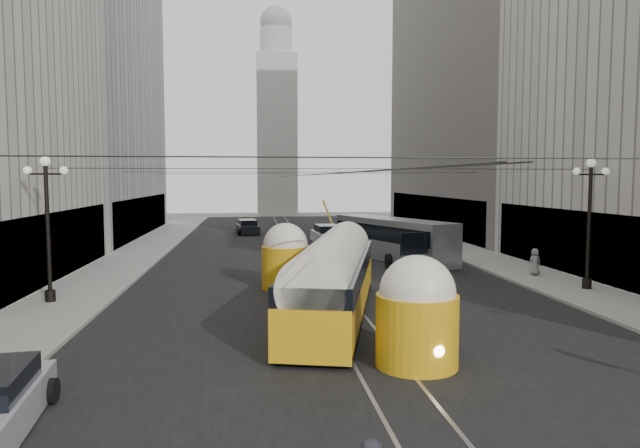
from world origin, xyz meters
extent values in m
cube|color=black|center=(0.00, 32.50, 0.00)|extent=(20.00, 85.00, 0.02)
cube|color=gray|center=(-12.00, 36.00, 0.07)|extent=(4.00, 72.00, 0.15)
cube|color=gray|center=(12.00, 36.00, 0.07)|extent=(4.00, 72.00, 0.15)
cube|color=gray|center=(-0.75, 32.50, 0.00)|extent=(0.12, 85.00, 0.04)
cube|color=gray|center=(0.75, 32.50, 0.00)|extent=(0.12, 85.00, 0.04)
cube|color=black|center=(-14.05, 24.00, 2.00)|extent=(0.10, 18.00, 3.60)
cube|color=#999999|center=(-20.00, 48.00, 14.00)|extent=(12.00, 28.00, 28.00)
cube|color=black|center=(-14.05, 48.00, 2.00)|extent=(0.10, 25.20, 3.60)
cube|color=black|center=(14.05, 22.00, 2.00)|extent=(0.10, 18.00, 3.60)
cube|color=#514C47|center=(20.00, 48.00, 16.00)|extent=(12.00, 32.00, 32.00)
cube|color=black|center=(14.05, 48.00, 2.00)|extent=(0.10, 28.80, 3.60)
cube|color=#B2AFA8|center=(0.00, 80.00, 12.00)|extent=(6.00, 6.00, 24.00)
cylinder|color=#B2AFA8|center=(0.00, 80.00, 26.00)|extent=(4.80, 4.80, 4.00)
sphere|color=gray|center=(0.00, 80.00, 28.96)|extent=(4.80, 4.80, 4.80)
cylinder|color=black|center=(-12.60, 18.00, 3.15)|extent=(0.18, 0.18, 6.00)
cylinder|color=black|center=(-12.60, 18.00, 0.40)|extent=(0.44, 0.44, 0.50)
cylinder|color=black|center=(-12.60, 18.00, 5.75)|extent=(1.60, 0.08, 0.08)
sphere|color=white|center=(-12.60, 18.00, 6.30)|extent=(0.44, 0.44, 0.44)
sphere|color=white|center=(-13.35, 18.00, 5.90)|extent=(0.36, 0.36, 0.36)
sphere|color=white|center=(-11.85, 18.00, 5.90)|extent=(0.36, 0.36, 0.36)
cylinder|color=black|center=(12.60, 18.00, 3.15)|extent=(0.18, 0.18, 6.00)
cylinder|color=black|center=(12.60, 18.00, 0.40)|extent=(0.44, 0.44, 0.50)
cylinder|color=black|center=(12.60, 18.00, 5.75)|extent=(1.60, 0.08, 0.08)
sphere|color=white|center=(12.60, 18.00, 6.30)|extent=(0.44, 0.44, 0.44)
sphere|color=white|center=(11.85, 18.00, 5.90)|extent=(0.36, 0.36, 0.36)
sphere|color=white|center=(13.35, 18.00, 5.90)|extent=(0.36, 0.36, 0.36)
cylinder|color=black|center=(0.00, 4.00, 6.00)|extent=(25.00, 0.03, 0.03)
cylinder|color=black|center=(0.00, 18.00, 6.00)|extent=(25.00, 0.03, 0.03)
cylinder|color=black|center=(0.00, 32.00, 6.00)|extent=(25.00, 0.03, 0.03)
cylinder|color=black|center=(0.00, 46.00, 6.00)|extent=(25.00, 0.03, 0.03)
cylinder|color=black|center=(0.00, 36.00, 5.80)|extent=(0.03, 72.00, 0.03)
cylinder|color=black|center=(0.40, 36.00, 5.80)|extent=(0.03, 72.00, 0.03)
cube|color=gold|center=(-0.50, 14.34, 0.98)|extent=(5.58, 13.30, 1.59)
cube|color=black|center=(-0.50, 14.34, 0.23)|extent=(5.48, 12.92, 0.28)
cube|color=black|center=(-0.50, 14.34, 2.01)|extent=(5.55, 13.11, 0.80)
cylinder|color=silver|center=(-0.50, 14.34, 2.29)|extent=(5.25, 13.04, 2.15)
cylinder|color=gold|center=(1.08, 8.09, 1.08)|extent=(2.43, 2.43, 2.15)
sphere|color=silver|center=(1.08, 8.09, 2.20)|extent=(2.25, 2.25, 2.25)
cylinder|color=gold|center=(-2.08, 20.60, 1.08)|extent=(2.43, 2.43, 2.15)
sphere|color=silver|center=(-2.08, 20.60, 2.20)|extent=(2.25, 2.25, 2.25)
sphere|color=#FFF2BF|center=(1.37, 6.98, 0.80)|extent=(0.36, 0.36, 0.36)
cube|color=#999D9E|center=(5.74, 29.81, 1.44)|extent=(6.32, 11.20, 2.79)
cube|color=black|center=(5.74, 29.81, 1.90)|extent=(6.19, 10.85, 1.02)
cube|color=black|center=(5.74, 24.28, 1.76)|extent=(2.02, 0.89, 1.30)
cylinder|color=black|center=(4.58, 26.07, 0.46)|extent=(0.30, 0.93, 0.93)
cylinder|color=black|center=(6.90, 26.07, 0.46)|extent=(0.30, 0.93, 0.93)
cylinder|color=black|center=(4.58, 33.54, 0.46)|extent=(0.30, 0.93, 0.93)
cylinder|color=black|center=(6.90, 33.54, 0.46)|extent=(0.30, 0.93, 0.93)
cylinder|color=black|center=(-8.67, 6.40, 0.32)|extent=(0.22, 0.64, 0.64)
cube|color=white|center=(2.61, 40.11, 0.54)|extent=(2.46, 5.18, 0.89)
cube|color=black|center=(2.61, 40.11, 1.17)|extent=(2.04, 2.91, 0.84)
cylinder|color=black|center=(1.68, 38.40, 0.36)|extent=(0.22, 0.72, 0.72)
cylinder|color=black|center=(3.54, 38.40, 0.36)|extent=(0.22, 0.72, 0.72)
cylinder|color=black|center=(1.68, 41.82, 0.36)|extent=(0.22, 0.72, 0.72)
cylinder|color=black|center=(3.54, 41.82, 0.36)|extent=(0.22, 0.72, 0.72)
cube|color=black|center=(-4.26, 49.50, 0.48)|extent=(2.51, 4.76, 0.80)
cube|color=black|center=(-4.26, 49.50, 1.05)|extent=(1.99, 2.71, 0.76)
cylinder|color=black|center=(-5.10, 47.96, 0.32)|extent=(0.22, 0.65, 0.65)
cylinder|color=black|center=(-3.42, 47.96, 0.32)|extent=(0.22, 0.65, 0.65)
cylinder|color=black|center=(-5.10, 51.05, 0.32)|extent=(0.22, 0.65, 0.65)
cylinder|color=black|center=(-3.42, 51.05, 0.32)|extent=(0.22, 0.65, 0.65)
imported|color=slate|center=(11.95, 21.99, 0.90)|extent=(0.78, 0.54, 1.50)
camera|label=1|loc=(-3.69, -7.97, 5.56)|focal=32.00mm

